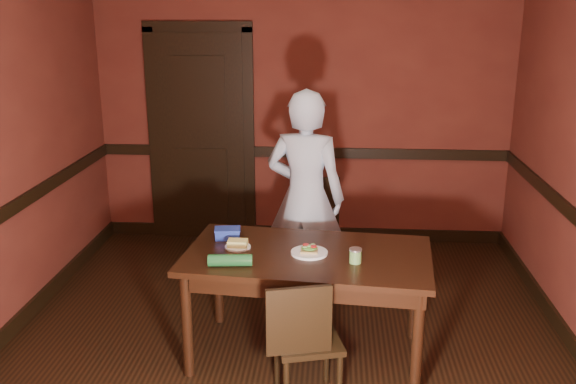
# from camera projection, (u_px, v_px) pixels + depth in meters

# --- Properties ---
(floor) EXTENTS (4.00, 4.50, 0.01)m
(floor) POSITION_uv_depth(u_px,v_px,m) (284.00, 352.00, 4.44)
(floor) COLOR black
(floor) RESTS_ON ground
(wall_back) EXTENTS (4.00, 0.02, 2.70)m
(wall_back) POSITION_uv_depth(u_px,v_px,m) (303.00, 107.00, 6.20)
(wall_back) COLOR maroon
(wall_back) RESTS_ON ground
(wall_front) EXTENTS (4.00, 0.02, 2.70)m
(wall_front) POSITION_uv_depth(u_px,v_px,m) (223.00, 344.00, 1.90)
(wall_front) COLOR maroon
(wall_front) RESTS_ON ground
(dado_back) EXTENTS (4.00, 0.03, 0.10)m
(dado_back) POSITION_uv_depth(u_px,v_px,m) (302.00, 152.00, 6.32)
(dado_back) COLOR black
(dado_back) RESTS_ON ground
(baseboard_back) EXTENTS (4.00, 0.03, 0.12)m
(baseboard_back) POSITION_uv_depth(u_px,v_px,m) (302.00, 232.00, 6.56)
(baseboard_back) COLOR black
(baseboard_back) RESTS_ON ground
(baseboard_left) EXTENTS (0.03, 4.50, 0.12)m
(baseboard_left) POSITION_uv_depth(u_px,v_px,m) (7.00, 333.00, 4.56)
(baseboard_left) COLOR black
(baseboard_left) RESTS_ON ground
(door) EXTENTS (1.05, 0.07, 2.20)m
(door) POSITION_uv_depth(u_px,v_px,m) (201.00, 132.00, 6.32)
(door) COLOR black
(door) RESTS_ON ground
(dining_table) EXTENTS (1.67, 1.04, 0.75)m
(dining_table) POSITION_uv_depth(u_px,v_px,m) (307.00, 305.00, 4.29)
(dining_table) COLOR black
(dining_table) RESTS_ON floor
(chair_far) EXTENTS (0.53, 0.53, 0.91)m
(chair_far) POSITION_uv_depth(u_px,v_px,m) (307.00, 237.00, 5.30)
(chair_far) COLOR black
(chair_far) RESTS_ON floor
(chair_near) EXTENTS (0.46, 0.46, 0.81)m
(chair_near) POSITION_uv_depth(u_px,v_px,m) (308.00, 338.00, 3.81)
(chair_near) COLOR black
(chair_near) RESTS_ON floor
(person) EXTENTS (0.69, 0.53, 1.70)m
(person) POSITION_uv_depth(u_px,v_px,m) (305.00, 198.00, 5.02)
(person) COLOR silver
(person) RESTS_ON floor
(sandwich_plate) EXTENTS (0.24, 0.24, 0.06)m
(sandwich_plate) POSITION_uv_depth(u_px,v_px,m) (309.00, 251.00, 4.17)
(sandwich_plate) COLOR white
(sandwich_plate) RESTS_ON dining_table
(sauce_jar) EXTENTS (0.08, 0.08, 0.09)m
(sauce_jar) POSITION_uv_depth(u_px,v_px,m) (355.00, 256.00, 4.02)
(sauce_jar) COLOR #609048
(sauce_jar) RESTS_ON dining_table
(cheese_saucer) EXTENTS (0.17, 0.17, 0.05)m
(cheese_saucer) POSITION_uv_depth(u_px,v_px,m) (238.00, 245.00, 4.27)
(cheese_saucer) COLOR white
(cheese_saucer) RESTS_ON dining_table
(food_tub) EXTENTS (0.19, 0.15, 0.07)m
(food_tub) POSITION_uv_depth(u_px,v_px,m) (228.00, 233.00, 4.43)
(food_tub) COLOR #263EB0
(food_tub) RESTS_ON dining_table
(wrapped_veg) EXTENTS (0.28, 0.10, 0.08)m
(wrapped_veg) POSITION_uv_depth(u_px,v_px,m) (230.00, 260.00, 3.97)
(wrapped_veg) COLOR #194C23
(wrapped_veg) RESTS_ON dining_table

